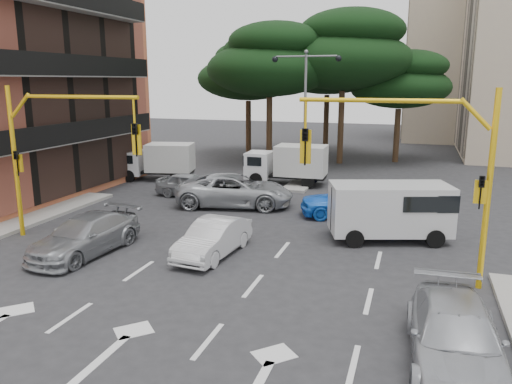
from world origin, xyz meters
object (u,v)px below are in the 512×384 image
at_px(car_blue_compact, 351,200).
at_px(car_silver_wagon, 85,235).
at_px(car_silver_cross_b, 191,185).
at_px(box_truck_a, 157,162).
at_px(street_lamp_center, 305,93).
at_px(signal_mast_left, 50,142).
at_px(car_white_hatch, 213,238).
at_px(van_white, 389,212).
at_px(box_truck_b, 287,165).
at_px(signal_mast_right, 426,159).
at_px(car_silver_cross_a, 235,190).
at_px(car_silver_parked, 455,337).

xyz_separation_m(car_blue_compact, car_silver_wagon, (-8.52, -8.08, -0.10)).
distance_m(car_blue_compact, car_silver_cross_b, 8.90).
xyz_separation_m(car_silver_cross_b, box_truck_a, (-4.00, 3.62, 0.51)).
bearing_deg(car_silver_cross_b, street_lamp_center, -38.92).
bearing_deg(car_silver_wagon, car_silver_cross_b, 97.14).
bearing_deg(box_truck_a, signal_mast_left, 177.23).
xyz_separation_m(signal_mast_left, car_white_hatch, (6.58, 0.18, -3.24)).
distance_m(car_silver_cross_b, van_white, 11.54).
xyz_separation_m(car_silver_wagon, box_truck_b, (3.86, 14.21, 0.51)).
bearing_deg(street_lamp_center, box_truck_b, -134.72).
relative_size(signal_mast_right, car_blue_compact, 1.29).
bearing_deg(car_silver_wagon, van_white, 31.56).
xyz_separation_m(signal_mast_right, car_silver_wagon, (-11.53, -1.08, -3.19)).
bearing_deg(car_silver_cross_a, box_truck_b, -22.45).
xyz_separation_m(signal_mast_left, box_truck_a, (-2.20, 12.01, -2.73)).
height_order(car_silver_parked, van_white, van_white).
relative_size(street_lamp_center, car_blue_compact, 1.68).
xyz_separation_m(signal_mast_left, van_white, (12.47, 4.01, -2.74)).
relative_size(signal_mast_left, car_silver_cross_a, 1.04).
xyz_separation_m(signal_mast_right, signal_mast_left, (-13.61, 0.00, 0.00)).
relative_size(car_silver_cross_a, box_truck_a, 1.23).
xyz_separation_m(signal_mast_right, van_white, (-1.14, 4.01, -2.74)).
bearing_deg(signal_mast_left, car_silver_parked, -18.46).
bearing_deg(van_white, box_truck_a, -136.54).
distance_m(car_white_hatch, box_truck_b, 12.99).
relative_size(street_lamp_center, car_white_hatch, 1.97).
relative_size(car_white_hatch, van_white, 0.86).
relative_size(car_white_hatch, box_truck_a, 0.84).
relative_size(car_silver_cross_a, van_white, 1.26).
distance_m(street_lamp_center, van_white, 12.27).
bearing_deg(signal_mast_right, car_blue_compact, 113.25).
xyz_separation_m(signal_mast_right, car_blue_compact, (-3.01, 7.01, -3.09)).
height_order(signal_mast_left, car_silver_cross_a, signal_mast_left).
distance_m(box_truck_a, box_truck_b, 8.21).
xyz_separation_m(car_silver_wagon, box_truck_a, (-4.27, 13.08, 0.46)).
distance_m(street_lamp_center, car_silver_parked, 20.84).
relative_size(van_white, box_truck_b, 0.94).
relative_size(street_lamp_center, car_silver_parked, 1.61).
bearing_deg(car_silver_cross_b, van_white, -109.58).
bearing_deg(signal_mast_left, box_truck_b, 65.66).
distance_m(car_white_hatch, car_blue_compact, 7.93).
relative_size(signal_mast_left, car_silver_cross_b, 1.57).
distance_m(street_lamp_center, car_blue_compact, 9.21).
bearing_deg(box_truck_b, car_silver_cross_b, 137.44).
height_order(signal_mast_right, car_silver_cross_a, signal_mast_right).
relative_size(signal_mast_left, box_truck_b, 1.23).
bearing_deg(box_truck_b, van_white, -145.90).
height_order(street_lamp_center, car_white_hatch, street_lamp_center).
distance_m(car_silver_parked, van_white, 9.04).
xyz_separation_m(signal_mast_left, car_silver_wagon, (2.08, -1.08, -3.19)).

